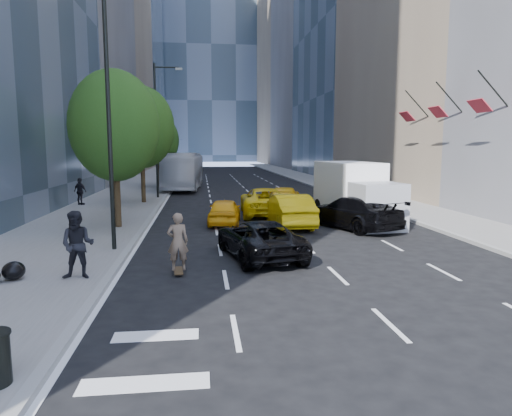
{
  "coord_description": "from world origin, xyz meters",
  "views": [
    {
      "loc": [
        -3.2,
        -13.44,
        3.99
      ],
      "look_at": [
        -1.06,
        4.23,
        1.6
      ],
      "focal_mm": 32.0,
      "sensor_mm": 36.0,
      "label": 1
    }
  ],
  "objects": [
    {
      "name": "ground",
      "position": [
        0.0,
        0.0,
        0.0
      ],
      "size": [
        160.0,
        160.0,
        0.0
      ],
      "primitive_type": "plane",
      "color": "black",
      "rests_on": "ground"
    },
    {
      "name": "sidewalk_left",
      "position": [
        -9.0,
        30.0,
        0.07
      ],
      "size": [
        6.0,
        120.0,
        0.15
      ],
      "primitive_type": "cube",
      "color": "slate",
      "rests_on": "ground"
    },
    {
      "name": "sidewalk_right",
      "position": [
        10.0,
        30.0,
        0.07
      ],
      "size": [
        4.0,
        120.0,
        0.15
      ],
      "primitive_type": "cube",
      "color": "slate",
      "rests_on": "ground"
    },
    {
      "name": "tower_left_end",
      "position": [
        -22.0,
        92.0,
        30.0
      ],
      "size": [
        20.0,
        28.0,
        60.0
      ],
      "primitive_type": "cube",
      "color": "#303F4B",
      "rests_on": "ground"
    },
    {
      "name": "tower_right_far",
      "position": [
        22.0,
        98.0,
        25.0
      ],
      "size": [
        20.0,
        24.0,
        50.0
      ],
      "primitive_type": "cube",
      "color": "#7A6754",
      "rests_on": "ground"
    },
    {
      "name": "lamp_near",
      "position": [
        -6.32,
        4.0,
        5.81
      ],
      "size": [
        2.13,
        0.22,
        10.0
      ],
      "color": "black",
      "rests_on": "sidewalk_left"
    },
    {
      "name": "lamp_far",
      "position": [
        -6.32,
        22.0,
        5.81
      ],
      "size": [
        2.13,
        0.22,
        10.0
      ],
      "color": "black",
      "rests_on": "sidewalk_left"
    },
    {
      "name": "tree_near",
      "position": [
        -7.2,
        9.0,
        4.97
      ],
      "size": [
        4.2,
        4.2,
        7.46
      ],
      "color": "black",
      "rests_on": "sidewalk_left"
    },
    {
      "name": "tree_mid",
      "position": [
        -7.2,
        19.0,
        5.32
      ],
      "size": [
        4.5,
        4.5,
        7.99
      ],
      "color": "black",
      "rests_on": "sidewalk_left"
    },
    {
      "name": "tree_far",
      "position": [
        -7.2,
        32.0,
        4.62
      ],
      "size": [
        3.9,
        3.9,
        6.92
      ],
      "color": "black",
      "rests_on": "sidewalk_left"
    },
    {
      "name": "traffic_signal",
      "position": [
        -6.4,
        40.0,
        4.23
      ],
      "size": [
        2.48,
        0.53,
        5.2
      ],
      "color": "black",
      "rests_on": "sidewalk_left"
    },
    {
      "name": "facade_flags",
      "position": [
        10.64,
        10.0,
        6.18
      ],
      "size": [
        1.85,
        13.3,
        2.05
      ],
      "color": "black",
      "rests_on": "ground"
    },
    {
      "name": "skateboarder",
      "position": [
        -3.95,
        0.77,
        0.92
      ],
      "size": [
        0.7,
        0.49,
        1.83
      ],
      "primitive_type": "imported",
      "rotation": [
        0.0,
        0.0,
        3.22
      ],
      "color": "brown",
      "rests_on": "ground"
    },
    {
      "name": "black_sedan_lincoln",
      "position": [
        -1.13,
        2.65,
        0.68
      ],
      "size": [
        3.14,
        5.25,
        1.36
      ],
      "primitive_type": "imported",
      "rotation": [
        0.0,
        0.0,
        3.33
      ],
      "color": "black",
      "rests_on": "ground"
    },
    {
      "name": "black_sedan_mercedes",
      "position": [
        4.2,
        8.0,
        0.81
      ],
      "size": [
        4.13,
        6.02,
        1.62
      ],
      "primitive_type": "imported",
      "rotation": [
        0.0,
        0.0,
        3.51
      ],
      "color": "black",
      "rests_on": "ground"
    },
    {
      "name": "taxi_a",
      "position": [
        -2.0,
        10.07,
        0.67
      ],
      "size": [
        2.04,
        4.12,
        1.35
      ],
      "primitive_type": "imported",
      "rotation": [
        0.0,
        0.0,
        3.03
      ],
      "color": "#F5A60C",
      "rests_on": "ground"
    },
    {
      "name": "taxi_b",
      "position": [
        1.2,
        9.0,
        0.83
      ],
      "size": [
        1.9,
        5.06,
        1.65
      ],
      "primitive_type": "imported",
      "rotation": [
        0.0,
        0.0,
        3.17
      ],
      "color": "gold",
      "rests_on": "ground"
    },
    {
      "name": "taxi_c",
      "position": [
        0.5,
        13.0,
        0.8
      ],
      "size": [
        2.98,
        5.92,
        1.61
      ],
      "primitive_type": "imported",
      "rotation": [
        0.0,
        0.0,
        3.09
      ],
      "color": "yellow",
      "rests_on": "ground"
    },
    {
      "name": "taxi_d",
      "position": [
        2.14,
        15.5,
        0.71
      ],
      "size": [
        2.88,
        5.18,
        1.42
      ],
      "primitive_type": "imported",
      "rotation": [
        0.0,
        0.0,
        2.95
      ],
      "color": "yellow",
      "rests_on": "ground"
    },
    {
      "name": "city_bus",
      "position": [
        -4.8,
        30.71,
        1.72
      ],
      "size": [
        3.65,
        12.5,
        3.44
      ],
      "primitive_type": "imported",
      "rotation": [
        0.0,
        0.0,
        -0.06
      ],
      "color": "silver",
      "rests_on": "ground"
    },
    {
      "name": "box_truck",
      "position": [
        4.97,
        9.92,
        1.61
      ],
      "size": [
        3.1,
        6.84,
        3.16
      ],
      "rotation": [
        0.0,
        0.0,
        0.11
      ],
      "color": "white",
      "rests_on": "ground"
    },
    {
      "name": "pedestrian_a",
      "position": [
        -6.8,
        0.12,
        1.15
      ],
      "size": [
        1.01,
        0.81,
        2.01
      ],
      "primitive_type": "imported",
      "rotation": [
        0.0,
        0.0,
        -0.05
      ],
      "color": "black",
      "rests_on": "sidewalk_left"
    },
    {
      "name": "pedestrian_b",
      "position": [
        -11.2,
        18.0,
        1.05
      ],
      "size": [
        1.12,
        0.93,
        1.8
      ],
      "primitive_type": "imported",
      "rotation": [
        0.0,
        0.0,
        2.58
      ],
      "color": "black",
      "rests_on": "sidewalk_left"
    },
    {
      "name": "garbage_bags",
      "position": [
        -8.85,
        0.04,
        0.41
      ],
      "size": [
        1.09,
        1.05,
        0.54
      ],
      "color": "black",
      "rests_on": "sidewalk_left"
    }
  ]
}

